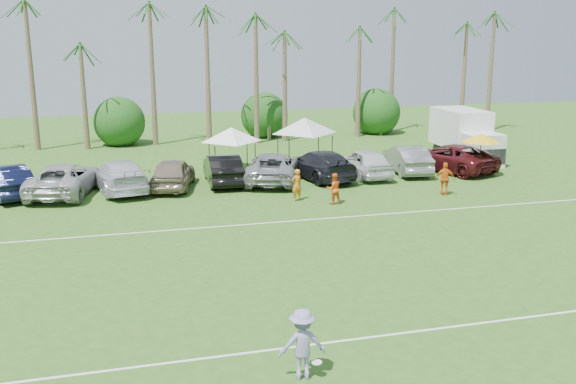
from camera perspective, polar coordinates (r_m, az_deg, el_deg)
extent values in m
plane|color=#315C1B|center=(17.03, 9.06, -15.64)|extent=(120.00, 120.00, 0.00)
cube|color=white|center=(18.65, 6.50, -12.81)|extent=(80.00, 0.10, 0.01)
cube|color=white|center=(29.39, -2.10, -2.78)|extent=(80.00, 0.10, 0.01)
cone|color=brown|center=(51.90, -21.68, 9.00)|extent=(0.44, 0.44, 10.00)
cone|color=brown|center=(51.59, -17.25, 9.87)|extent=(0.44, 0.44, 11.00)
cone|color=brown|center=(51.72, -12.66, 8.49)|extent=(0.44, 0.44, 8.00)
cone|color=brown|center=(52.01, -8.23, 9.25)|extent=(0.44, 0.44, 9.00)
cone|color=brown|center=(52.61, -3.86, 9.95)|extent=(0.44, 0.44, 10.00)
cone|color=brown|center=(53.51, 0.40, 10.58)|extent=(0.44, 0.44, 11.00)
cone|color=brown|center=(55.16, 5.47, 9.05)|extent=(0.44, 0.44, 8.00)
cone|color=brown|center=(57.07, 10.26, 9.55)|extent=(0.44, 0.44, 9.00)
cone|color=brown|center=(59.34, 14.72, 9.95)|extent=(0.44, 0.44, 10.00)
cone|color=brown|center=(61.39, 18.04, 10.31)|extent=(0.44, 0.44, 11.00)
cylinder|color=brown|center=(53.03, -14.70, 4.90)|extent=(0.30, 0.30, 1.40)
sphere|color=#144513|center=(52.88, -14.77, 6.08)|extent=(4.00, 4.00, 4.00)
cylinder|color=brown|center=(54.44, -1.93, 5.55)|extent=(0.30, 0.30, 1.40)
sphere|color=#144513|center=(54.30, -1.94, 6.70)|extent=(4.00, 4.00, 4.00)
cylinder|color=brown|center=(57.54, 7.86, 5.86)|extent=(0.30, 0.30, 1.40)
sphere|color=#144513|center=(57.40, 7.90, 6.95)|extent=(4.00, 4.00, 4.00)
imported|color=orange|center=(33.23, 0.78, 0.64)|extent=(0.71, 0.59, 1.68)
imported|color=#E95B19|center=(32.65, 4.09, 0.29)|extent=(0.79, 0.63, 1.60)
imported|color=orange|center=(35.40, 13.79, 1.14)|extent=(1.14, 0.83, 1.80)
cube|color=white|center=(46.79, 15.06, 5.54)|extent=(2.89, 4.92, 2.59)
cube|color=white|center=(44.04, 16.88, 3.58)|extent=(2.50, 2.01, 2.18)
cube|color=black|center=(43.42, 17.33, 3.00)|extent=(2.40, 0.46, 1.04)
cube|color=#E5590C|center=(47.45, 16.44, 4.99)|extent=(0.13, 1.66, 0.93)
cylinder|color=black|center=(43.84, 15.50, 2.80)|extent=(0.37, 0.95, 0.93)
cylinder|color=black|center=(44.82, 17.87, 2.87)|extent=(0.37, 0.95, 0.93)
cylinder|color=black|center=(47.70, 13.16, 3.78)|extent=(0.37, 0.95, 0.93)
cylinder|color=black|center=(48.59, 15.39, 3.82)|extent=(0.37, 0.95, 0.93)
cylinder|color=black|center=(39.88, -6.49, 2.83)|extent=(0.06, 0.06, 1.82)
cylinder|color=black|center=(40.33, -2.94, 3.02)|extent=(0.06, 0.06, 1.82)
cylinder|color=black|center=(42.34, -7.02, 3.44)|extent=(0.06, 0.06, 1.82)
cylinder|color=black|center=(42.76, -3.66, 3.61)|extent=(0.06, 0.06, 1.82)
pyramid|color=white|center=(41.02, -5.08, 5.74)|extent=(3.93, 3.93, 0.91)
cylinder|color=black|center=(41.24, 0.09, 3.46)|extent=(0.06, 0.06, 2.08)
cylinder|color=black|center=(42.09, 3.94, 3.63)|extent=(0.06, 0.06, 2.08)
cylinder|color=black|center=(44.02, -0.91, 4.10)|extent=(0.06, 0.06, 2.08)
cylinder|color=black|center=(44.82, 2.72, 4.25)|extent=(0.06, 0.06, 2.08)
pyramid|color=silver|center=(42.72, 1.48, 6.63)|extent=(4.50, 4.50, 1.04)
cylinder|color=black|center=(40.87, 16.69, 3.00)|extent=(0.05, 0.05, 2.37)
cone|color=gold|center=(40.68, 16.80, 4.63)|extent=(2.37, 2.37, 0.54)
imported|color=#8D84BB|center=(16.25, 1.28, -13.34)|extent=(1.23, 0.77, 1.82)
cylinder|color=white|center=(16.46, 2.57, -14.88)|extent=(0.27, 0.27, 0.03)
imported|color=black|center=(37.19, -23.73, 0.91)|extent=(3.60, 5.54, 1.73)
imported|color=#B2B2B2|center=(36.55, -19.30, 1.09)|extent=(4.10, 6.67, 1.73)
imported|color=silver|center=(36.54, -14.74, 1.41)|extent=(3.49, 6.29, 1.73)
imported|color=gray|center=(36.55, -10.18, 1.65)|extent=(3.21, 5.41, 1.73)
imported|color=black|center=(37.38, -5.81, 2.05)|extent=(2.02, 5.30, 1.73)
imported|color=gray|center=(37.60, -1.34, 2.19)|extent=(4.69, 6.80, 1.73)
imported|color=black|center=(38.46, 2.84, 2.43)|extent=(3.43, 6.28, 1.73)
imported|color=silver|center=(39.36, 6.91, 2.61)|extent=(2.05, 5.07, 1.73)
imported|color=slate|center=(40.85, 10.51, 2.88)|extent=(2.48, 5.43, 1.73)
imported|color=#531418|center=(42.02, 14.21, 2.98)|extent=(4.80, 6.81, 1.73)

